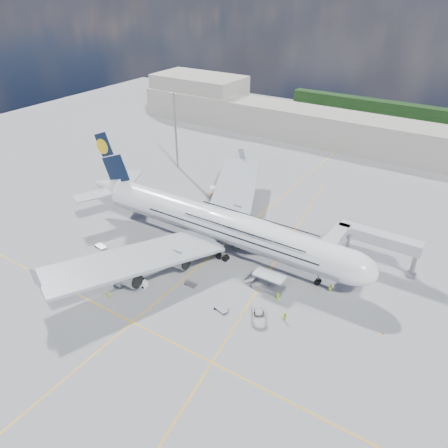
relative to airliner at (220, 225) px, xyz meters
The scene contains 31 objects.
ground 12.13m from the airliner, 91.49° to the right, with size 300.00×300.00×0.00m, color gray.
taxi_line_main 12.13m from the airliner, 91.49° to the right, with size 0.25×220.00×0.01m, color #FFB70D.
taxi_line_cross 30.78m from the airliner, 90.50° to the right, with size 120.00×0.25×0.01m, color #FFB70D.
taxi_line_diag 15.36m from the airliner, ahead, with size 0.25×100.00×0.01m, color #FFB70D.
airliner is the anchor object (origin of this frame).
jet_bridge 31.50m from the airliner, 20.31° to the left, with size 18.80×12.10×8.50m.
cargo_loader 18.87m from the airliner, 23.23° to the right, with size 8.53×3.20×3.67m.
light_mast 53.72m from the airliner, 139.00° to the left, with size 3.00×0.70×25.50m.
terminal 85.00m from the airliner, 90.18° to the left, with size 180.00×16.00×12.00m, color #B2AD9E.
hangar 114.20m from the airliner, 127.98° to the left, with size 40.00×22.00×18.00m, color #B2AD9E.
dolly_row_a 25.43m from the airliner, 126.96° to the right, with size 2.90×1.86×0.40m.
dolly_row_b 26.16m from the airliner, 113.90° to the right, with size 2.69×1.49×1.68m.
dolly_row_c 23.41m from the airliner, 134.57° to the right, with size 2.95×1.99×0.40m.
dolly_back 29.54m from the airliner, 149.01° to the right, with size 3.25×2.13×0.44m.
dolly_nose_far 16.44m from the airliner, 81.20° to the right, with size 2.76×1.57×0.40m.
dolly_nose_near 22.60m from the airliner, 56.16° to the right, with size 3.31×2.43×0.43m.
baggage_tug 22.52m from the airliner, 107.47° to the right, with size 2.95×1.54×1.79m.
catering_truck_inner 26.65m from the airliner, 123.17° to the left, with size 7.19×5.17×3.95m.
catering_truck_outer 30.54m from the airliner, 118.11° to the left, with size 8.04×5.01×4.46m.
service_van 26.18m from the airliner, 40.04° to the right, with size 2.56×5.55×1.54m, color white.
crew_nose 28.58m from the airliner, ahead, with size 0.68×0.45×1.87m, color #DDFF1A.
crew_loader 28.32m from the airliner, 30.72° to the right, with size 0.95×0.74×1.96m, color #B3E818.
crew_wing 14.59m from the airliner, 143.28° to the right, with size 1.10×0.46×1.88m, color #93DF17.
crew_van 22.67m from the airliner, 24.60° to the right, with size 0.84×0.55×1.72m, color #A7F91A.
crew_tug 29.55m from the airliner, 108.60° to the right, with size 1.10×0.63×1.70m, color #99DB17.
cone_nose 41.75m from the airliner, 10.40° to the right, with size 0.38×0.38×0.49m.
cone_wing_left_inner 15.67m from the airliner, 148.44° to the left, with size 0.49×0.49×0.63m.
cone_wing_left_outer 36.28m from the airliner, 126.00° to the left, with size 0.47×0.47×0.60m.
cone_wing_right_inner 24.26m from the airliner, 127.95° to the right, with size 0.38×0.38×0.48m.
cone_wing_right_outer 25.51m from the airliner, 113.54° to the right, with size 0.42×0.42×0.53m.
cone_tail 38.89m from the airliner, behind, with size 0.41×0.41×0.52m.
Camera 1 is at (48.33, -62.94, 57.42)m, focal length 35.00 mm.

